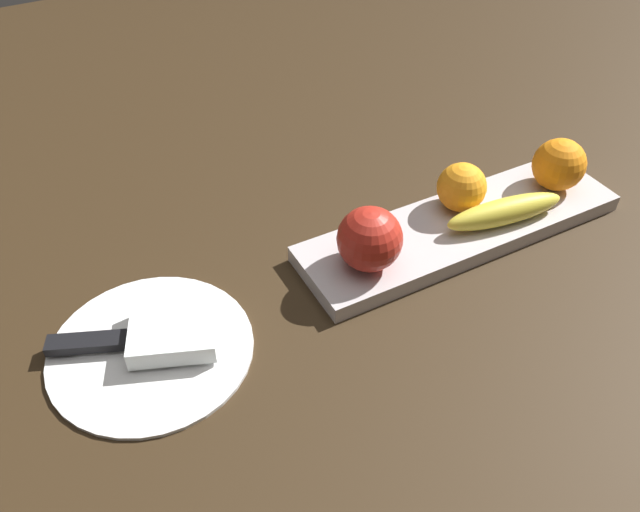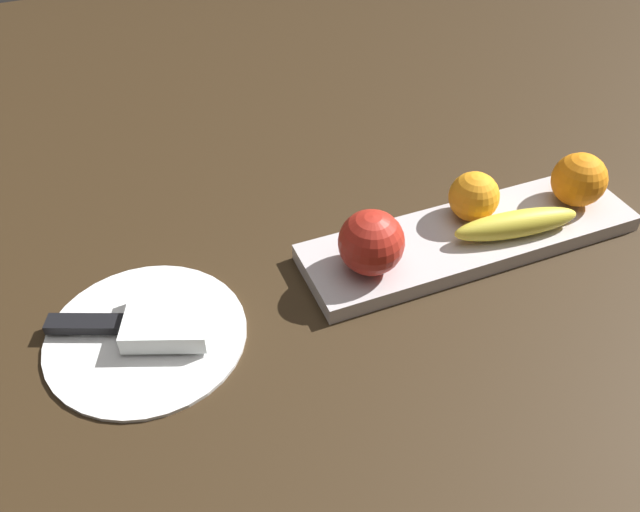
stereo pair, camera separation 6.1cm
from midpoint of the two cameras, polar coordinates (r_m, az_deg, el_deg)
name	(u,v)px [view 1 (the left image)]	position (r m, az deg, el deg)	size (l,w,h in m)	color
ground_plane	(492,237)	(0.91, 13.30, 1.56)	(2.40, 2.40, 0.00)	#2F2111
fruit_tray	(460,227)	(0.90, 10.54, 2.45)	(0.47, 0.13, 0.02)	#BCB4B5
apple	(370,239)	(0.79, 2.25, 1.45)	(0.08, 0.08, 0.08)	#B1261A
banana	(504,210)	(0.90, 14.21, 3.90)	(0.18, 0.04, 0.04)	yellow
orange_near_apple	(559,165)	(0.97, 18.86, 7.67)	(0.08, 0.08, 0.08)	orange
orange_near_banana	(462,187)	(0.90, 10.62, 5.98)	(0.07, 0.07, 0.07)	orange
dinner_plate	(151,348)	(0.78, -17.04, -7.95)	(0.24, 0.24, 0.01)	white
folded_napkin	(173,329)	(0.77, -15.19, -6.40)	(0.10, 0.09, 0.02)	white
knife	(101,342)	(0.79, -21.10, -7.29)	(0.17, 0.09, 0.01)	silver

